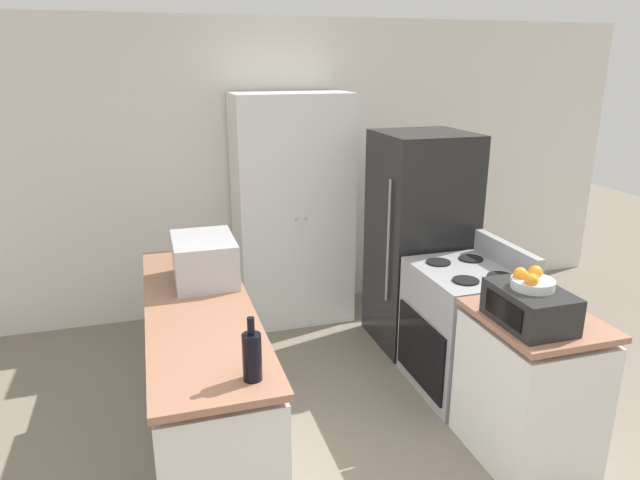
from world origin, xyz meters
name	(u,v)px	position (x,y,z in m)	size (l,w,h in m)	color
wall_back	(275,169)	(0.00, 3.06, 1.30)	(7.00, 0.06, 2.60)	silver
counter_left	(203,375)	(-0.89, 1.16, 0.43)	(0.60, 2.12, 0.89)	silver
counter_right	(528,389)	(0.89, 0.46, 0.43)	(0.60, 0.72, 0.89)	silver
pantry_cabinet	(292,210)	(0.07, 2.73, 1.00)	(0.98, 0.59, 1.99)	silver
stove	(464,329)	(0.91, 1.22, 0.45)	(0.66, 0.76, 1.05)	#9E9EA3
refrigerator	(419,241)	(0.93, 1.99, 0.86)	(0.71, 0.71, 1.72)	black
microwave	(204,259)	(-0.81, 1.54, 1.03)	(0.39, 0.51, 0.28)	#B2B2B7
wine_bottle	(252,356)	(-0.74, 0.27, 1.01)	(0.09, 0.09, 0.30)	black
toaster_oven	(530,306)	(0.78, 0.39, 0.99)	(0.33, 0.45, 0.20)	black
fruit_bowl	(531,281)	(0.78, 0.40, 1.13)	(0.23, 0.23, 0.10)	silver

